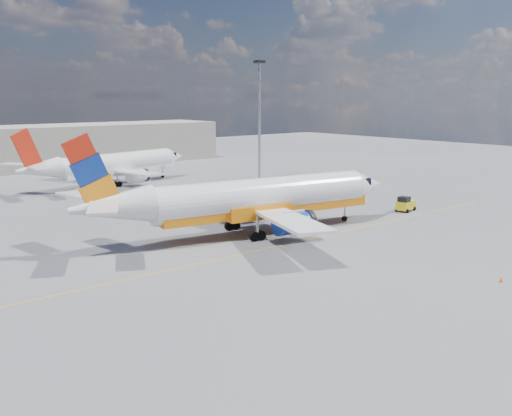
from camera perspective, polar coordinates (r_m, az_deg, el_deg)
ground at (r=50.43m, az=4.26°, el=-4.54°), size 240.00×240.00×0.00m
taxi_line at (r=52.55m, az=1.99°, el=-3.86°), size 70.00×0.15×0.01m
terminal_main at (r=116.91m, az=-20.27°, el=5.77°), size 70.00×14.00×8.00m
main_jet at (r=56.41m, az=-0.29°, el=0.90°), size 35.43×27.58×10.70m
second_jet at (r=90.85m, az=-14.18°, el=4.20°), size 31.08×23.99×9.38m
gse_tug at (r=70.49m, az=14.71°, el=0.37°), size 2.75×1.97×1.82m
traffic_cone at (r=46.19m, az=23.32°, el=-6.61°), size 0.36×0.36×0.51m
floodlight_mast at (r=94.97m, az=0.34°, el=9.92°), size 1.40×1.40×19.24m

